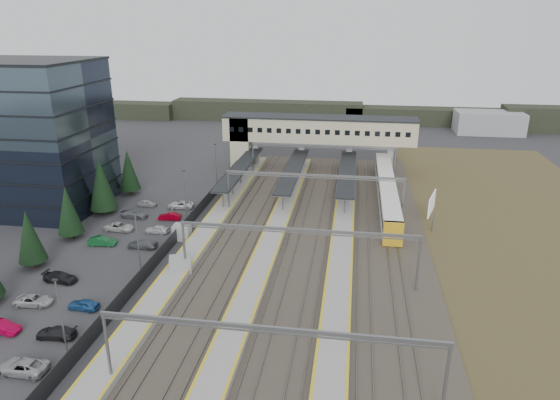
% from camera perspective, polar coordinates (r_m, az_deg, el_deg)
% --- Properties ---
extents(ground, '(220.00, 220.00, 0.00)m').
position_cam_1_polar(ground, '(70.50, -7.03, -5.50)').
color(ground, '#2B2B2D').
rests_on(ground, ground).
extents(office_building, '(24.30, 18.30, 24.30)m').
position_cam_1_polar(office_building, '(92.71, -27.39, 6.55)').
color(office_building, '#32414C').
rests_on(office_building, ground).
extents(conifer_row, '(4.42, 49.82, 9.50)m').
position_cam_1_polar(conifer_row, '(74.31, -24.60, -1.83)').
color(conifer_row, black).
rests_on(conifer_row, ground).
extents(car_park, '(10.67, 44.73, 1.29)m').
position_cam_1_polar(car_park, '(70.45, -18.94, -5.96)').
color(car_park, '#A0002E').
rests_on(car_park, ground).
extents(lampposts, '(0.50, 53.25, 8.07)m').
position_cam_1_polar(lampposts, '(72.36, -13.03, -1.46)').
color(lampposts, slate).
rests_on(lampposts, ground).
extents(fence, '(0.08, 90.00, 2.00)m').
position_cam_1_polar(fence, '(76.32, -10.78, -2.86)').
color(fence, '#26282B').
rests_on(fence, ground).
extents(relay_cabin_near, '(3.14, 2.71, 2.20)m').
position_cam_1_polar(relay_cabin_near, '(64.23, -11.32, -7.31)').
color(relay_cabin_near, gray).
rests_on(relay_cabin_near, ground).
extents(relay_cabin_far, '(2.48, 2.09, 2.21)m').
position_cam_1_polar(relay_cabin_far, '(73.77, -11.14, -3.61)').
color(relay_cabin_far, gray).
rests_on(relay_cabin_far, ground).
extents(rail_corridor, '(34.00, 90.00, 0.92)m').
position_cam_1_polar(rail_corridor, '(73.07, 1.10, -4.15)').
color(rail_corridor, '#39322B').
rests_on(rail_corridor, ground).
extents(canopies, '(23.10, 30.00, 3.28)m').
position_cam_1_polar(canopies, '(92.63, 1.49, 3.49)').
color(canopies, black).
rests_on(canopies, ground).
extents(footbridge, '(40.40, 6.40, 11.20)m').
position_cam_1_polar(footbridge, '(106.03, 2.93, 7.80)').
color(footbridge, '#BDB792').
rests_on(footbridge, ground).
extents(gantries, '(28.40, 62.28, 7.17)m').
position_cam_1_polar(gantries, '(68.80, 3.10, -0.60)').
color(gantries, slate).
rests_on(gantries, ground).
extents(train, '(2.80, 38.85, 3.52)m').
position_cam_1_polar(train, '(88.78, 12.08, 1.01)').
color(train, white).
rests_on(train, ground).
extents(billboard, '(1.81, 5.76, 5.05)m').
position_cam_1_polar(billboard, '(79.90, 16.95, -0.51)').
color(billboard, slate).
rests_on(billboard, ground).
extents(scrub_east, '(34.00, 120.00, 0.06)m').
position_cam_1_polar(scrub_east, '(77.50, 28.36, -5.44)').
color(scrub_east, '#484327').
rests_on(scrub_east, ground).
extents(treeline_far, '(170.00, 19.00, 7.00)m').
position_cam_1_polar(treeline_far, '(155.95, 10.82, 9.51)').
color(treeline_far, black).
rests_on(treeline_far, ground).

